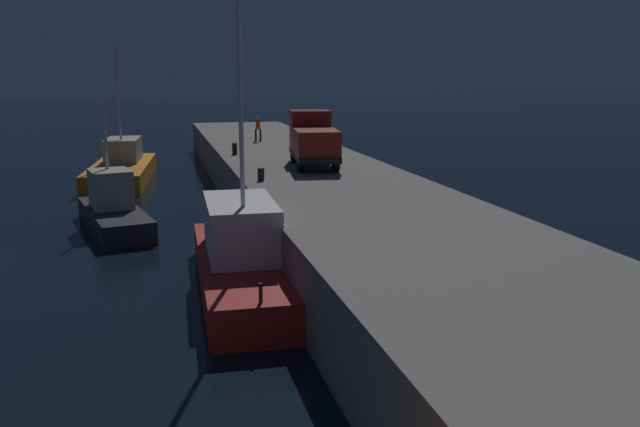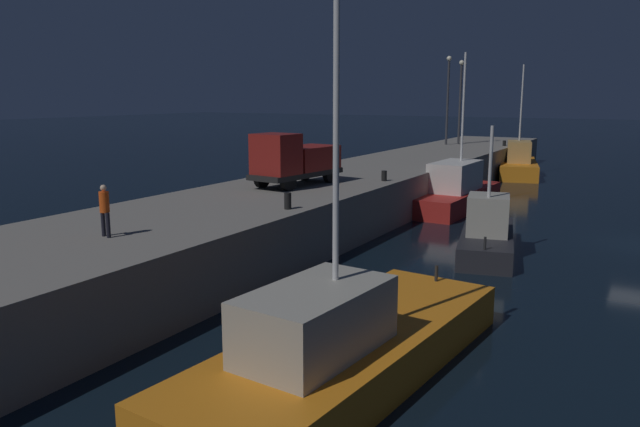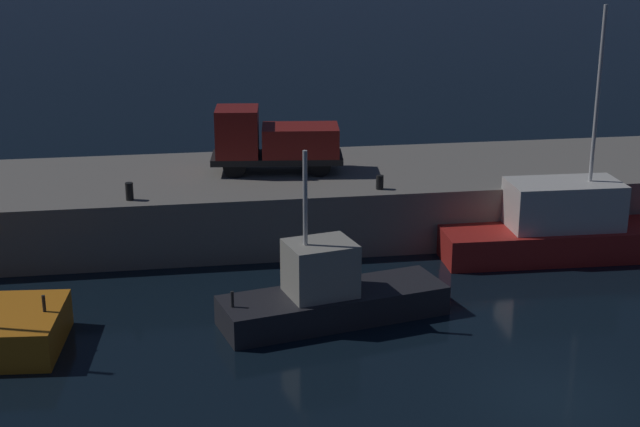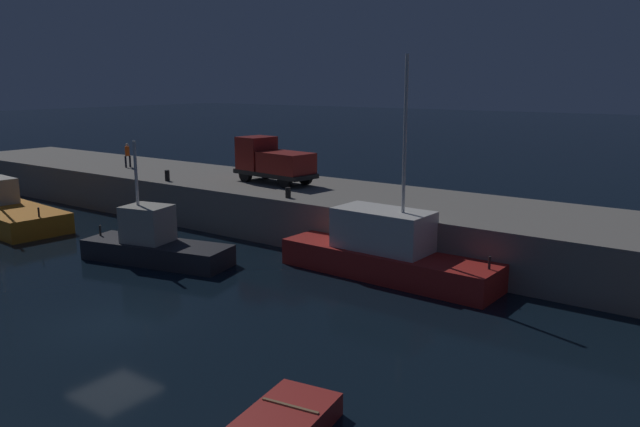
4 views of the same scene
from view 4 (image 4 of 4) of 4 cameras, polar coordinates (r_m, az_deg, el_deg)
The scene contains 8 objects.
ground_plane at distance 22.68m, azimuth -18.65°, elevation -9.64°, with size 320.00×320.00×0.00m, color black.
pier_quay at distance 32.89m, azimuth 3.00°, elevation -0.17°, with size 69.59×7.67×2.39m.
fishing_boat_white at distance 26.52m, azimuth 6.14°, elevation -3.50°, with size 9.72×2.95×9.18m.
fishing_boat_orange at distance 29.47m, azimuth -14.95°, elevation -2.70°, with size 7.40×3.66×5.52m.
utility_truck at distance 35.86m, azimuth -4.39°, elevation 4.80°, with size 5.36×2.52×2.58m.
dockworker at distance 44.35m, azimuth -17.24°, elevation 5.26°, with size 0.36×0.43×1.64m.
bollard_west at distance 37.67m, azimuth -13.83°, elevation 3.40°, with size 0.28×0.28×0.64m, color black.
bollard_central at distance 31.30m, azimuth -2.94°, elevation 1.93°, with size 0.28×0.28×0.53m, color black.
Camera 4 is at (17.51, -11.90, 8.13)m, focal length 34.91 mm.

